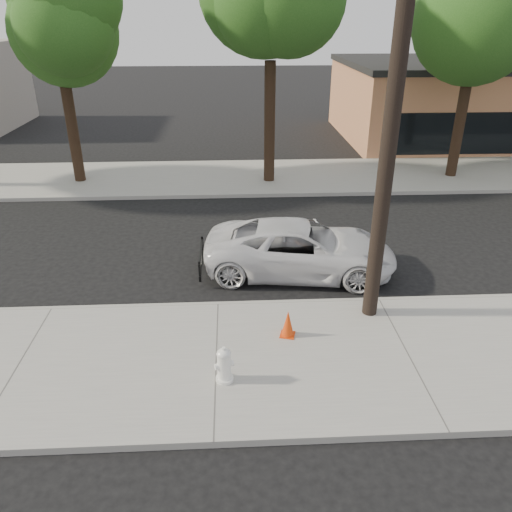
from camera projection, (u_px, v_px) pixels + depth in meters
name	position (u px, v px, depth m)	size (l,w,h in m)	color
ground	(219.00, 269.00, 14.17)	(120.00, 120.00, 0.00)	black
near_sidewalk	(216.00, 362.00, 10.28)	(90.00, 4.40, 0.15)	gray
far_sidewalk	(222.00, 177.00, 21.76)	(90.00, 5.00, 0.15)	gray
curb_near	(218.00, 306.00, 12.25)	(90.00, 0.12, 0.16)	#9E9B93
building_main	(503.00, 101.00, 28.38)	(18.00, 10.00, 4.00)	#C67652
utility_pole	(392.00, 117.00, 9.85)	(1.40, 0.34, 9.00)	black
tree_b	(60.00, 25.00, 18.42)	(4.34, 4.20, 8.45)	black
tree_c	(277.00, 2.00, 18.08)	(4.96, 4.80, 9.55)	black
tree_d	(485.00, 18.00, 18.98)	(4.50, 4.35, 8.75)	black
police_cruiser	(301.00, 248.00, 13.70)	(2.40, 5.20, 1.44)	silver
fire_hydrant	(224.00, 365.00, 9.52)	(0.39, 0.35, 0.72)	white
traffic_cone	(288.00, 324.00, 10.88)	(0.39, 0.39, 0.62)	red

